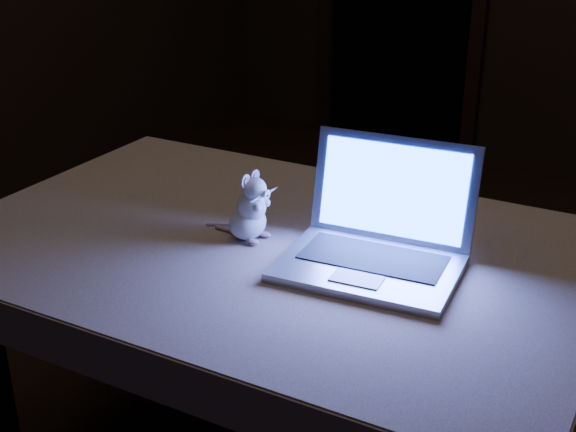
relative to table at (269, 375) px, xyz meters
The scene contains 5 objects.
floor 0.48m from the table, 95.51° to the left, with size 5.00×5.00×0.00m, color black.
table is the anchor object (origin of this frame).
tablecloth 0.32m from the table, 30.76° to the right, with size 1.46×0.98×0.10m, color beige, non-canonical shape.
laptop 0.56m from the table, ahead, with size 0.37×0.32×0.25m, color #A8A8AC, non-canonical shape.
plush_mouse 0.45m from the table, 157.78° to the right, with size 0.12×0.12×0.16m, color silver, non-canonical shape.
Camera 1 is at (0.99, -1.59, 1.49)m, focal length 48.00 mm.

